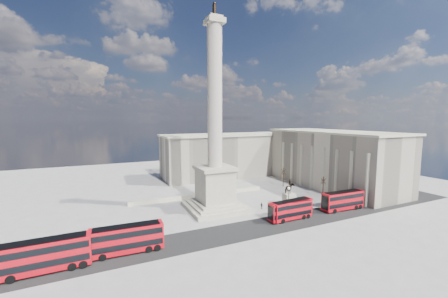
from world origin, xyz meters
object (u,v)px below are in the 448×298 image
red_bus_c (292,209)px  equestrian_statue (289,199)px  pedestrian_walking (284,211)px  victorian_lamp (289,199)px  pedestrian_crossing (262,206)px  red_bus_e (46,255)px  nelsons_column (215,158)px  red_bus_b (290,210)px  red_bus_a (128,239)px  pedestrian_standing (340,202)px  red_bus_d (343,200)px

red_bus_c → equestrian_statue: equestrian_statue is taller
pedestrian_walking → victorian_lamp: bearing=-85.9°
pedestrian_walking → pedestrian_crossing: pedestrian_crossing is taller
red_bus_e → victorian_lamp: size_ratio=1.81×
nelsons_column → victorian_lamp: nelsons_column is taller
equestrian_statue → red_bus_b: bearing=-125.9°
nelsons_column → pedestrian_walking: bearing=-39.3°
red_bus_e → equestrian_statue: (50.90, 7.89, 0.01)m
victorian_lamp → nelsons_column: bearing=139.4°
red_bus_c → pedestrian_crossing: bearing=101.0°
nelsons_column → pedestrian_crossing: size_ratio=29.11×
pedestrian_walking → equestrian_statue: bearing=13.3°
pedestrian_crossing → pedestrian_walking: bearing=-165.7°
red_bus_a → pedestrian_crossing: bearing=18.7°
red_bus_b → pedestrian_crossing: red_bus_b is taller
nelsons_column → pedestrian_walking: (13.22, -10.80, -12.11)m
red_bus_c → pedestrian_crossing: red_bus_c is taller
victorian_lamp → pedestrian_walking: (-0.51, 0.96, -3.20)m
nelsons_column → pedestrian_crossing: (10.48, -5.34, -12.06)m
red_bus_c → pedestrian_standing: bearing=2.9°
equestrian_statue → pedestrian_walking: size_ratio=4.74×
nelsons_column → red_bus_a: (-22.43, -14.98, -10.40)m
red_bus_e → pedestrian_crossing: 45.81m
pedestrian_walking → red_bus_d: bearing=-37.0°
equestrian_statue → pedestrian_walking: equestrian_statue is taller
red_bus_a → red_bus_e: red_bus_e is taller
red_bus_e → pedestrian_standing: (64.80, 4.43, -1.73)m
red_bus_a → red_bus_b: bearing=3.6°
red_bus_e → red_bus_b: bearing=1.3°
red_bus_b → pedestrian_standing: (18.36, 2.69, -1.37)m
red_bus_d → equestrian_statue: 13.30m
victorian_lamp → red_bus_b: bearing=-118.9°
nelsons_column → red_bus_a: 28.91m
red_bus_d → pedestrian_walking: 15.83m
pedestrian_walking → pedestrian_crossing: bearing=92.7°
victorian_lamp → red_bus_e: bearing=-175.0°
nelsons_column → red_bus_a: size_ratio=4.17×
nelsons_column → pedestrian_standing: 34.97m
red_bus_c → pedestrian_standing: size_ratio=6.22×
victorian_lamp → pedestrian_standing: 17.30m
red_bus_a → red_bus_c: bearing=4.0°
red_bus_c → pedestrian_walking: 3.50m
pedestrian_walking → pedestrian_crossing: (-2.74, 5.46, 0.05)m
equestrian_statue → pedestrian_standing: 14.43m
red_bus_b → red_bus_d: (16.16, -0.16, 0.21)m
nelsons_column → pedestrian_crossing: nelsons_column is taller
red_bus_c → red_bus_e: red_bus_e is taller
red_bus_d → pedestrian_crossing: 20.26m
red_bus_b → red_bus_d: size_ratio=0.91×
red_bus_b → red_bus_d: red_bus_d is taller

